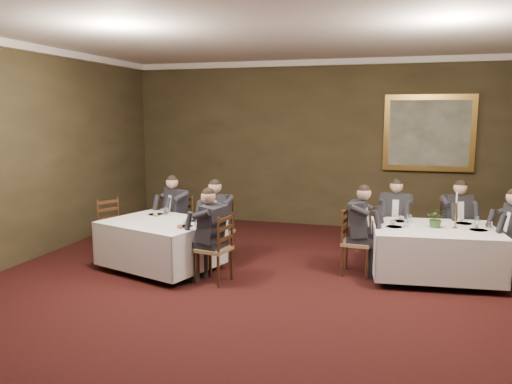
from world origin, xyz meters
The scene contains 24 objects.
ground centered at (0.00, 0.00, 0.00)m, with size 10.00×10.00×0.00m, color black.
ceiling centered at (0.00, 0.00, 3.50)m, with size 8.00×10.00×0.10m, color silver.
back_wall centered at (0.00, 5.00, 1.75)m, with size 8.00×0.10×3.50m, color #2D2816.
crown_molding centered at (0.00, 0.00, 3.44)m, with size 8.00×10.00×0.12m.
table_main centered at (2.34, 1.90, 0.45)m, with size 1.89×1.52×0.67m.
table_second centered at (-1.68, 1.19, 0.45)m, with size 1.98×1.73×0.67m.
chair_main_backleft centered at (1.77, 2.75, 0.28)m, with size 0.45×0.43×1.00m.
diner_main_backleft centered at (1.77, 2.74, 0.51)m, with size 0.43×0.49×1.35m.
chair_main_backright centered at (2.71, 2.85, 0.28)m, with size 0.55×0.53×1.00m.
diner_main_backright centered at (2.71, 2.84, 0.51)m, with size 0.53×0.58×1.35m.
chair_main_endleft centered at (1.23, 1.79, 0.28)m, with size 0.45×0.47×1.00m.
diner_main_endleft centered at (1.24, 1.78, 0.51)m, with size 0.51×0.44×1.35m.
chair_sec_backleft centered at (-1.84, 2.14, 0.28)m, with size 0.60×0.59×1.00m.
diner_sec_backleft centered at (-1.85, 2.13, 0.51)m, with size 0.59×0.62×1.35m.
chair_sec_backright centered at (-0.99, 1.86, 0.28)m, with size 0.49×0.47×1.00m.
diner_sec_backright centered at (-1.00, 1.85, 0.51)m, with size 0.46×0.53×1.35m.
chair_sec_endright centered at (-0.68, 0.86, 0.28)m, with size 0.49×0.51×1.00m.
diner_sec_endright centered at (-0.69, 0.86, 0.51)m, with size 0.54×0.48×1.35m.
chair_sec_endleft centered at (-2.69, 1.51, 0.28)m, with size 0.57×0.58×1.00m.
centerpiece centered at (2.35, 1.90, 0.91)m, with size 0.27×0.23×0.30m, color #2D5926.
candlestick centered at (2.61, 1.94, 0.96)m, with size 0.08×0.08×0.54m.
place_setting_table_main centered at (1.88, 2.24, 0.80)m, with size 0.33×0.31×0.14m.
place_setting_table_second centered at (-1.95, 1.68, 0.80)m, with size 0.33×0.31×0.14m.
painting centered at (2.34, 4.94, 2.01)m, with size 1.74×0.09×1.51m.
Camera 1 is at (1.80, -5.58, 2.39)m, focal length 35.00 mm.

